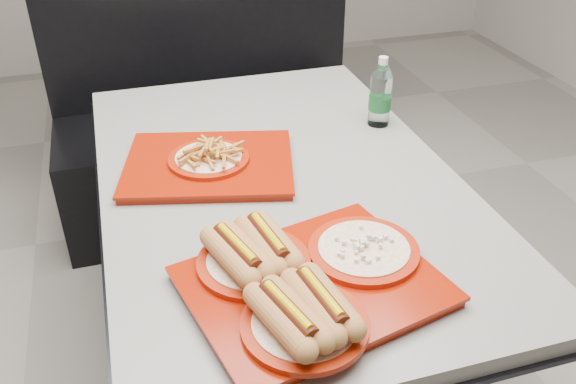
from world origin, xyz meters
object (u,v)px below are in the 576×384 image
object	(u,v)px
diner_table	(279,228)
tray_near	(303,279)
booth_bench	(211,121)
water_bottle	(380,96)
tray_far	(209,161)

from	to	relation	value
diner_table	tray_near	xyz separation A→B (m)	(-0.08, -0.45, 0.20)
booth_bench	water_bottle	size ratio (longest dim) A/B	6.42
tray_far	water_bottle	size ratio (longest dim) A/B	2.41
tray_near	tray_far	world-z (taller)	tray_near
booth_bench	tray_near	bearing A→B (deg)	-92.90
diner_table	booth_bench	xyz separation A→B (m)	(0.00, 1.09, -0.18)
booth_bench	diner_table	bearing A→B (deg)	-90.00
tray_near	water_bottle	bearing A→B (deg)	55.62
diner_table	tray_far	distance (m)	0.27
water_bottle	tray_near	bearing A→B (deg)	-124.38
diner_table	booth_bench	distance (m)	1.11
booth_bench	water_bottle	bearing A→B (deg)	-67.14
booth_bench	water_bottle	world-z (taller)	booth_bench
diner_table	booth_bench	size ratio (longest dim) A/B	1.05
booth_bench	tray_far	xyz separation A→B (m)	(-0.17, -1.00, 0.37)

